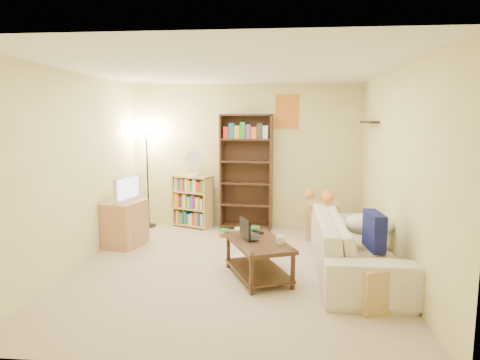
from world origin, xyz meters
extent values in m
plane|color=#C3AE92|center=(0.00, 0.00, 0.00)|extent=(4.50, 4.50, 0.00)
cube|color=#F3F0A3|center=(0.00, 2.25, 1.25)|extent=(4.00, 0.04, 2.50)
cube|color=#F3F0A3|center=(0.00, -2.25, 1.25)|extent=(4.00, 0.04, 2.50)
cube|color=#F3F0A3|center=(-2.00, 0.00, 1.25)|extent=(0.04, 4.50, 2.50)
cube|color=#F3F0A3|center=(2.00, 0.00, 1.25)|extent=(0.04, 4.50, 2.50)
cube|color=white|center=(0.00, 0.00, 2.50)|extent=(4.00, 4.50, 0.04)
cube|color=red|center=(0.72, 2.24, 2.02)|extent=(0.40, 0.02, 0.58)
cube|color=black|center=(1.92, 1.30, 1.85)|extent=(0.12, 0.80, 0.03)
imported|color=beige|center=(1.55, 0.00, 0.35)|extent=(2.42, 1.00, 0.70)
cube|color=#131654|center=(1.66, -0.52, 0.67)|extent=(0.18, 0.47, 0.41)
ellipsoid|color=silver|center=(1.72, 0.05, 0.60)|extent=(0.64, 0.46, 0.28)
ellipsoid|color=orange|center=(1.30, 0.92, 0.79)|extent=(0.44, 0.20, 0.18)
sphere|color=orange|center=(1.04, 0.92, 0.81)|extent=(0.15, 0.15, 0.15)
cube|color=#432819|center=(0.36, -0.31, 0.44)|extent=(0.93, 1.18, 0.05)
cube|color=#432819|center=(0.36, -0.31, 0.09)|extent=(0.89, 1.12, 0.03)
cube|color=#432819|center=(0.32, -0.82, 0.23)|extent=(0.04, 0.04, 0.46)
cube|color=#432819|center=(0.77, -0.63, 0.23)|extent=(0.04, 0.04, 0.46)
cube|color=#432819|center=(-0.04, 0.02, 0.23)|extent=(0.04, 0.04, 0.46)
cube|color=#432819|center=(0.41, 0.21, 0.23)|extent=(0.04, 0.04, 0.46)
imported|color=black|center=(0.34, -0.21, 0.47)|extent=(0.37, 0.28, 0.03)
cube|color=white|center=(0.20, -0.27, 0.60)|extent=(0.15, 0.32, 0.23)
imported|color=white|center=(0.62, -0.44, 0.51)|extent=(0.22, 0.22, 0.10)
cube|color=black|center=(0.34, 0.05, 0.47)|extent=(0.16, 0.18, 0.02)
cube|color=tan|center=(-1.70, 0.84, 0.34)|extent=(0.58, 0.72, 0.68)
imported|color=black|center=(-1.70, 0.84, 0.87)|extent=(0.70, 0.38, 0.38)
cube|color=#412919|center=(0.03, 2.05, 0.99)|extent=(0.91, 0.37, 1.98)
cube|color=tan|center=(-0.92, 2.05, 0.46)|extent=(0.76, 0.55, 0.91)
cylinder|color=white|center=(-0.87, 2.03, 0.93)|extent=(0.18, 0.18, 0.04)
cylinder|color=white|center=(-0.87, 2.03, 1.03)|extent=(0.02, 0.02, 0.18)
cylinder|color=white|center=(-0.87, 2.00, 1.19)|extent=(0.32, 0.06, 0.32)
cylinder|color=black|center=(-1.70, 2.00, 0.01)|extent=(0.25, 0.25, 0.03)
cylinder|color=black|center=(-1.70, 2.00, 0.78)|extent=(0.03, 0.03, 1.56)
cone|color=#FFF0C6|center=(-1.70, 2.00, 1.60)|extent=(0.28, 0.28, 0.12)
cube|color=tan|center=(1.31, 1.57, 0.29)|extent=(0.55, 0.55, 0.57)
cube|color=tan|center=(1.62, -0.98, 0.22)|extent=(0.67, 0.61, 0.45)
cube|color=red|center=(-0.27, 1.44, 0.07)|extent=(0.16, 0.13, 0.14)
cube|color=#1966B2|center=(-0.03, 1.41, 0.08)|extent=(0.16, 0.13, 0.17)
cube|color=gold|center=(0.22, 1.37, 0.10)|extent=(0.16, 0.13, 0.20)
camera|label=1|loc=(0.60, -5.24, 1.90)|focal=32.00mm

